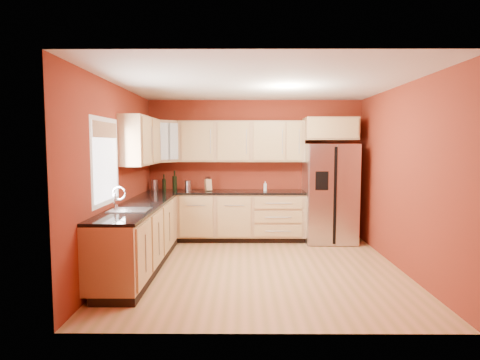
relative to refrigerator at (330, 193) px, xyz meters
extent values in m
plane|color=#AE8043|center=(-1.35, -1.62, -0.89)|extent=(4.00, 4.00, 0.00)
plane|color=silver|center=(-1.35, -1.62, 1.71)|extent=(4.00, 4.00, 0.00)
cube|color=maroon|center=(-1.35, 0.38, 0.41)|extent=(4.00, 0.04, 2.60)
cube|color=maroon|center=(-1.35, -3.62, 0.41)|extent=(4.00, 0.04, 2.60)
cube|color=maroon|center=(-3.35, -1.62, 0.41)|extent=(0.04, 4.00, 2.60)
cube|color=maroon|center=(0.65, -1.62, 0.41)|extent=(0.04, 4.00, 2.60)
cube|color=#AB8653|center=(-1.90, 0.07, -0.45)|extent=(2.90, 0.60, 0.88)
cube|color=#AB8653|center=(-3.05, -1.62, -0.45)|extent=(0.60, 2.80, 0.88)
cube|color=black|center=(-1.90, 0.06, 0.01)|extent=(2.90, 0.62, 0.04)
cube|color=black|center=(-3.04, -1.62, 0.01)|extent=(0.62, 2.80, 0.04)
cube|color=#AB8653|center=(-1.60, 0.21, 0.94)|extent=(2.30, 0.33, 0.75)
cube|color=#AB8653|center=(-3.19, -0.90, 0.94)|extent=(0.33, 1.35, 0.75)
cube|color=#AB8653|center=(-3.02, 0.04, 0.94)|extent=(0.67, 0.67, 0.75)
cube|color=#AB8653|center=(0.00, 0.07, 1.16)|extent=(0.92, 0.60, 0.40)
cube|color=#A7A7AB|center=(0.00, 0.00, 0.00)|extent=(0.90, 0.75, 1.78)
cube|color=white|center=(-3.33, -2.12, 0.66)|extent=(0.03, 0.90, 1.00)
cylinder|color=#A7A7AB|center=(-3.20, 0.10, 0.13)|extent=(0.15, 0.15, 0.20)
cylinder|color=#A7A7AB|center=(-2.59, 0.12, 0.12)|extent=(0.13, 0.13, 0.18)
cube|color=#AD8154|center=(-2.21, 0.09, 0.14)|extent=(0.14, 0.13, 0.21)
cylinder|color=silver|center=(-1.17, 0.03, 0.12)|extent=(0.07, 0.07, 0.18)
camera|label=1|loc=(-1.59, -7.23, 0.87)|focal=30.00mm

